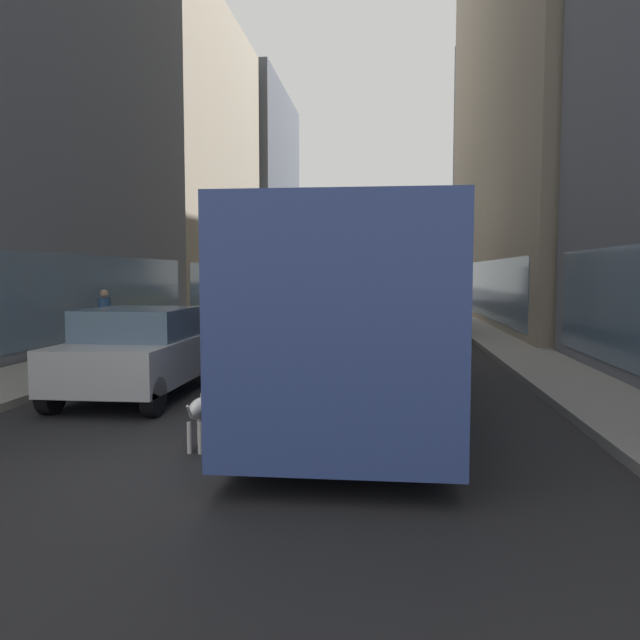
% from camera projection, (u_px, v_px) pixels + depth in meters
% --- Properties ---
extents(ground_plane, '(120.00, 120.00, 0.00)m').
position_uv_depth(ground_plane, '(361.00, 307.00, 42.09)').
color(ground_plane, '#232326').
extents(sidewalk_left, '(2.40, 110.00, 0.15)m').
position_uv_depth(sidewalk_left, '(279.00, 305.00, 42.70)').
color(sidewalk_left, gray).
rests_on(sidewalk_left, ground).
extents(sidewalk_right, '(2.40, 110.00, 0.15)m').
position_uv_depth(sidewalk_right, '(446.00, 306.00, 41.47)').
color(sidewalk_right, gray).
rests_on(sidewalk_right, ground).
extents(building_left_mid, '(8.20, 17.54, 18.13)m').
position_uv_depth(building_left_mid, '(164.00, 162.00, 37.51)').
color(building_left_mid, '#A0937F').
rests_on(building_left_mid, ground).
extents(building_left_far, '(9.18, 16.90, 18.47)m').
position_uv_depth(building_left_far, '(236.00, 196.00, 55.46)').
color(building_left_far, '#4C515B').
rests_on(building_left_far, ground).
extents(building_right_far, '(8.30, 16.83, 22.91)m').
position_uv_depth(building_right_far, '(518.00, 156.00, 48.23)').
color(building_right_far, '#4C515B').
rests_on(building_right_far, ground).
extents(transit_bus, '(2.78, 11.53, 3.05)m').
position_uv_depth(transit_bus, '(360.00, 299.00, 11.43)').
color(transit_bus, '#33478C').
rests_on(transit_bus, ground).
extents(car_blue_hatchback, '(1.82, 4.77, 1.62)m').
position_uv_depth(car_blue_hatchback, '(326.00, 293.00, 45.68)').
color(car_blue_hatchback, '#4C6BB7').
rests_on(car_blue_hatchback, ground).
extents(car_grey_wagon, '(1.87, 4.58, 1.62)m').
position_uv_depth(car_grey_wagon, '(337.00, 298.00, 36.00)').
color(car_grey_wagon, slate).
rests_on(car_grey_wagon, ground).
extents(car_silver_sedan, '(1.93, 4.42, 1.62)m').
position_uv_depth(car_silver_sedan, '(144.00, 350.00, 11.44)').
color(car_silver_sedan, '#B7BABF').
rests_on(car_silver_sedan, ground).
extents(car_red_coupe, '(1.70, 4.01, 1.62)m').
position_uv_depth(car_red_coupe, '(300.00, 316.00, 20.69)').
color(car_red_coupe, red).
rests_on(car_red_coupe, ground).
extents(car_black_suv, '(1.91, 4.38, 1.62)m').
position_uv_depth(car_black_suv, '(378.00, 298.00, 36.03)').
color(car_black_suv, black).
rests_on(car_black_suv, ground).
extents(car_yellow_taxi, '(1.74, 4.72, 1.62)m').
position_uv_depth(car_yellow_taxi, '(295.00, 303.00, 30.23)').
color(car_yellow_taxi, yellow).
rests_on(car_yellow_taxi, ground).
extents(box_truck, '(2.30, 7.50, 3.05)m').
position_uv_depth(box_truck, '(414.00, 288.00, 24.54)').
color(box_truck, silver).
rests_on(box_truck, ground).
extents(dalmatian_dog, '(0.22, 0.96, 0.72)m').
position_uv_depth(dalmatian_dog, '(201.00, 409.00, 7.94)').
color(dalmatian_dog, white).
rests_on(dalmatian_dog, ground).
extents(pedestrian_with_handbag, '(0.45, 0.34, 1.69)m').
position_uv_depth(pedestrian_with_handbag, '(105.00, 321.00, 16.11)').
color(pedestrian_with_handbag, '#1E1E2D').
rests_on(pedestrian_with_handbag, sidewalk_left).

